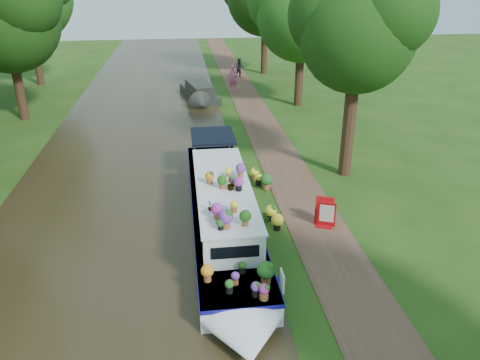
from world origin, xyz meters
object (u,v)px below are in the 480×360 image
pedestrian_pink (233,78)px  pedestrian_dark (240,68)px  sandwich_board (325,214)px  second_boat (200,93)px  plant_boat (224,211)px

pedestrian_pink → pedestrian_dark: (1.10, 4.67, -0.15)m
sandwich_board → pedestrian_dark: size_ratio=0.66×
second_boat → sandwich_board: 19.46m
sandwich_board → pedestrian_pink: (-0.98, 21.38, 0.48)m
plant_boat → second_boat: 19.03m
second_boat → sandwich_board: (3.70, -19.10, 0.04)m
plant_boat → pedestrian_pink: 21.48m
sandwich_board → pedestrian_pink: bearing=113.9°
second_boat → pedestrian_dark: size_ratio=3.90×
plant_boat → pedestrian_dark: bearing=81.6°
plant_boat → pedestrian_dark: plant_boat is taller
sandwich_board → pedestrian_dark: 26.05m
sandwich_board → pedestrian_dark: pedestrian_dark is taller
plant_boat → sandwich_board: 3.75m
pedestrian_pink → pedestrian_dark: bearing=66.2°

